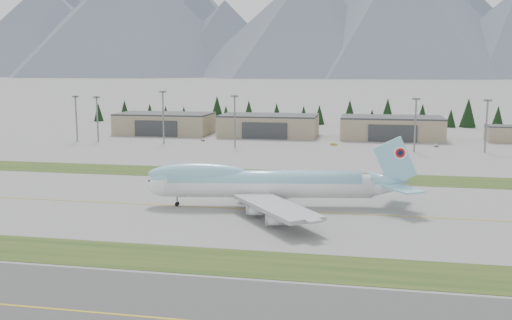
% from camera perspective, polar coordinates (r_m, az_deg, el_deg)
% --- Properties ---
extents(ground, '(7000.00, 7000.00, 0.00)m').
position_cam_1_polar(ground, '(139.50, -2.97, -4.83)').
color(ground, slate).
rests_on(ground, ground).
extents(grass_strip_near, '(400.00, 14.00, 0.08)m').
position_cam_1_polar(grass_strip_near, '(104.50, -8.04, -9.74)').
color(grass_strip_near, '#243F16').
rests_on(grass_strip_near, ground).
extents(grass_strip_far, '(400.00, 18.00, 0.08)m').
position_cam_1_polar(grass_strip_far, '(182.50, 0.42, -1.48)').
color(grass_strip_far, '#243F16').
rests_on(grass_strip_far, ground).
extents(asphalt_taxiway, '(400.00, 32.00, 0.04)m').
position_cam_1_polar(asphalt_taxiway, '(83.75, -13.54, -14.82)').
color(asphalt_taxiway, '#3E3E3E').
rests_on(asphalt_taxiway, ground).
extents(taxiway_line_main, '(400.00, 0.40, 0.02)m').
position_cam_1_polar(taxiway_line_main, '(139.50, -2.97, -4.83)').
color(taxiway_line_main, gold).
rests_on(taxiway_line_main, ground).
extents(taxiway_line_near, '(400.00, 0.40, 0.02)m').
position_cam_1_polar(taxiway_line_near, '(83.75, -13.54, -14.82)').
color(taxiway_line_near, gold).
rests_on(taxiway_line_near, ground).
extents(boeing_747_freighter, '(67.14, 56.97, 17.60)m').
position_cam_1_polar(boeing_747_freighter, '(139.76, 0.96, -2.35)').
color(boeing_747_freighter, white).
rests_on(boeing_747_freighter, ground).
extents(hangar_left, '(48.00, 26.60, 10.80)m').
position_cam_1_polar(hangar_left, '(300.76, -9.10, 3.64)').
color(hangar_left, '#9D896E').
rests_on(hangar_left, ground).
extents(hangar_center, '(48.00, 26.60, 10.80)m').
position_cam_1_polar(hangar_center, '(286.68, 1.31, 3.48)').
color(hangar_center, '#9D896E').
rests_on(hangar_center, ground).
extents(hangar_right, '(48.00, 26.60, 10.80)m').
position_cam_1_polar(hangar_right, '(282.94, 13.39, 3.16)').
color(hangar_right, '#9D896E').
rests_on(hangar_right, ground).
extents(control_shed, '(14.00, 12.00, 7.60)m').
position_cam_1_polar(control_shed, '(287.78, 23.39, 2.44)').
color(control_shed, '#9D896E').
rests_on(control_shed, ground).
extents(floodlight_masts, '(182.97, 9.51, 23.74)m').
position_cam_1_polar(floodlight_masts, '(248.57, -1.95, 4.93)').
color(floodlight_masts, slate).
rests_on(floodlight_masts, ground).
extents(service_vehicle_a, '(2.77, 3.31, 1.07)m').
position_cam_1_polar(service_vehicle_a, '(268.36, -5.36, 1.90)').
color(service_vehicle_a, '#B9B9BB').
rests_on(service_vehicle_a, ground).
extents(service_vehicle_b, '(3.36, 1.57, 1.07)m').
position_cam_1_polar(service_vehicle_b, '(254.53, 7.79, 1.46)').
color(service_vehicle_b, gold).
rests_on(service_vehicle_b, ground).
extents(service_vehicle_c, '(2.34, 4.53, 1.25)m').
position_cam_1_polar(service_vehicle_c, '(260.57, 17.59, 1.29)').
color(service_vehicle_c, '#A8A8AD').
rests_on(service_vehicle_c, ground).
extents(conifer_belt, '(280.16, 16.24, 17.00)m').
position_cam_1_polar(conifer_belt, '(344.67, 8.39, 4.65)').
color(conifer_belt, black).
rests_on(conifer_belt, ground).
extents(mountain_ridge_front, '(4281.57, 1197.78, 510.88)m').
position_cam_1_polar(mountain_ridge_front, '(2318.96, 9.11, 13.89)').
color(mountain_ridge_front, '#47505F').
rests_on(mountain_ridge_front, ground).
extents(mountain_ridge_rear, '(4495.90, 1065.67, 532.83)m').
position_cam_1_polar(mountain_ridge_rear, '(3044.34, 14.40, 13.15)').
color(mountain_ridge_rear, '#47505F').
rests_on(mountain_ridge_rear, ground).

